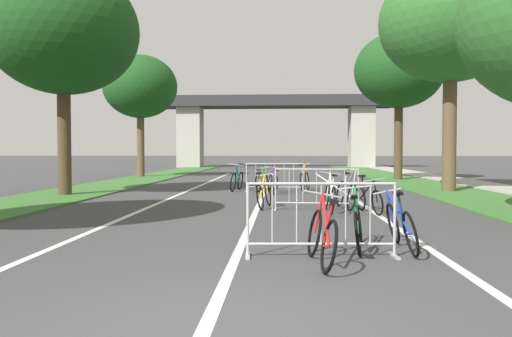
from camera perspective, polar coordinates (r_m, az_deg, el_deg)
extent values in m
cube|color=#386B2D|center=(25.41, -13.68, -1.33)|extent=(2.85, 50.00, 0.05)
cube|color=#386B2D|center=(25.07, 16.89, -1.41)|extent=(2.85, 50.00, 0.05)
cube|color=#9E9B93|center=(25.77, 22.22, -1.35)|extent=(2.08, 50.00, 0.08)
cube|color=silver|center=(18.37, 1.01, -2.61)|extent=(0.14, 28.92, 0.01)
cube|color=silver|center=(18.50, 9.95, -2.61)|extent=(0.14, 28.92, 0.01)
cube|color=silver|center=(18.69, -7.84, -2.55)|extent=(0.14, 28.92, 0.01)
cube|color=#2D2D30|center=(45.38, 2.21, 7.66)|extent=(21.33, 3.55, 0.97)
cube|color=#ADA89E|center=(45.96, -7.57, 3.56)|extent=(2.12, 2.40, 5.47)
cube|color=#ADA89E|center=(45.74, 12.02, 3.54)|extent=(2.12, 2.40, 5.47)
cylinder|color=#4C3823|center=(17.58, -21.19, 2.91)|extent=(0.43, 0.43, 3.60)
ellipsoid|color=#194719|center=(18.02, -21.34, 14.61)|extent=(4.94, 4.94, 4.20)
cylinder|color=brown|center=(28.97, -13.12, 2.57)|extent=(0.41, 0.41, 3.58)
ellipsoid|color=#194719|center=(29.20, -13.18, 9.17)|extent=(4.18, 4.18, 3.55)
cylinder|color=brown|center=(19.16, 21.36, 3.74)|extent=(0.49, 0.49, 4.22)
ellipsoid|color=#2D6628|center=(19.71, 21.52, 15.47)|extent=(5.06, 5.06, 4.30)
cylinder|color=#4C3823|center=(26.07, 16.06, 2.94)|extent=(0.42, 0.42, 3.88)
ellipsoid|color=#194719|center=(26.38, 16.14, 10.82)|extent=(4.47, 4.47, 3.80)
cylinder|color=#ADADB2|center=(6.98, -0.95, -5.90)|extent=(0.04, 0.04, 1.05)
cube|color=#ADADB2|center=(7.07, -0.95, -9.99)|extent=(0.08, 0.44, 0.03)
cylinder|color=#ADADB2|center=(7.25, 15.67, -5.68)|extent=(0.04, 0.04, 1.05)
cube|color=#ADADB2|center=(7.33, 15.63, -9.64)|extent=(0.08, 0.44, 0.03)
cylinder|color=#ADADB2|center=(6.99, 7.53, -1.74)|extent=(2.06, 0.15, 0.04)
cylinder|color=#ADADB2|center=(7.10, 7.50, -8.61)|extent=(2.06, 0.15, 0.04)
cylinder|color=#ADADB2|center=(6.97, 1.88, -5.16)|extent=(0.02, 0.02, 0.87)
cylinder|color=#ADADB2|center=(6.99, 4.71, -5.15)|extent=(0.02, 0.02, 0.87)
cylinder|color=#ADADB2|center=(7.03, 7.52, -5.12)|extent=(0.02, 0.02, 0.87)
cylinder|color=#ADADB2|center=(7.08, 10.29, -5.08)|extent=(0.02, 0.02, 0.87)
cylinder|color=#ADADB2|center=(7.15, 13.01, -5.04)|extent=(0.02, 0.02, 0.87)
cylinder|color=#ADADB2|center=(12.53, 2.27, -2.38)|extent=(0.04, 0.04, 1.05)
cube|color=#ADADB2|center=(12.58, 2.26, -4.70)|extent=(0.08, 0.44, 0.03)
cylinder|color=#ADADB2|center=(12.57, 11.70, -2.41)|extent=(0.04, 0.04, 1.05)
cube|color=#ADADB2|center=(12.62, 11.68, -4.72)|extent=(0.08, 0.44, 0.03)
cylinder|color=#ADADB2|center=(12.48, 7.00, -0.09)|extent=(2.06, 0.15, 0.04)
cylinder|color=#ADADB2|center=(12.54, 6.98, -3.98)|extent=(2.06, 0.15, 0.04)
cylinder|color=#ADADB2|center=(12.51, 3.84, -1.98)|extent=(0.02, 0.02, 0.87)
cylinder|color=#ADADB2|center=(12.50, 5.42, -1.99)|extent=(0.02, 0.02, 0.87)
cylinder|color=#ADADB2|center=(12.50, 6.99, -1.99)|extent=(0.02, 0.02, 0.87)
cylinder|color=#ADADB2|center=(12.51, 8.57, -2.00)|extent=(0.02, 0.02, 0.87)
cylinder|color=#ADADB2|center=(12.53, 10.14, -2.00)|extent=(0.02, 0.02, 0.87)
cylinder|color=#ADADB2|center=(18.06, -1.10, -1.03)|extent=(0.04, 0.04, 1.05)
cube|color=#ADADB2|center=(18.09, -1.10, -2.65)|extent=(0.08, 0.44, 0.03)
cylinder|color=#ADADB2|center=(17.91, 5.46, -1.07)|extent=(0.04, 0.04, 1.05)
cube|color=#ADADB2|center=(17.95, 5.45, -2.69)|extent=(0.08, 0.44, 0.03)
cylinder|color=#ADADB2|center=(17.93, 2.17, 0.56)|extent=(2.06, 0.15, 0.04)
cylinder|color=#ADADB2|center=(17.98, 2.16, -2.15)|extent=(2.06, 0.15, 0.04)
cylinder|color=#ADADB2|center=(18.01, -0.02, -0.75)|extent=(0.02, 0.02, 0.87)
cylinder|color=#ADADB2|center=(17.98, 1.07, -0.76)|extent=(0.02, 0.02, 0.87)
cylinder|color=#ADADB2|center=(17.95, 2.17, -0.76)|extent=(0.02, 0.02, 0.87)
cylinder|color=#ADADB2|center=(17.93, 3.26, -0.77)|extent=(0.02, 0.02, 0.87)
cylinder|color=#ADADB2|center=(17.92, 4.36, -0.77)|extent=(0.02, 0.02, 0.87)
torus|color=black|center=(7.17, 11.62, -7.38)|extent=(0.23, 0.65, 0.64)
torus|color=black|center=(8.16, 11.78, -6.24)|extent=(0.23, 0.65, 0.64)
cylinder|color=#1E7238|center=(7.60, 11.46, -4.62)|extent=(0.14, 0.97, 0.62)
cylinder|color=#1E7238|center=(7.42, 11.48, -5.31)|extent=(0.12, 0.11, 0.55)
cylinder|color=#1E7238|center=(7.34, 11.67, -7.36)|extent=(0.09, 0.32, 0.08)
cylinder|color=#1E7238|center=(8.10, 11.55, -4.22)|extent=(0.12, 0.08, 0.59)
cube|color=black|center=(7.36, 11.24, -3.24)|extent=(0.15, 0.25, 0.06)
cylinder|color=#99999E|center=(8.05, 11.32, -2.16)|extent=(0.54, 0.12, 0.09)
torus|color=black|center=(12.65, 11.92, -3.39)|extent=(0.25, 0.62, 0.61)
torus|color=black|center=(11.71, 13.79, -3.84)|extent=(0.25, 0.62, 0.61)
cylinder|color=black|center=(12.17, 12.65, -2.39)|extent=(0.20, 0.99, 0.55)
cylinder|color=black|center=(12.35, 12.30, -2.29)|extent=(0.14, 0.10, 0.63)
cylinder|color=black|center=(12.51, 12.21, -3.56)|extent=(0.11, 0.33, 0.07)
cylinder|color=black|center=(11.70, 13.61, -2.57)|extent=(0.11, 0.08, 0.52)
cube|color=black|center=(12.35, 12.09, -0.85)|extent=(0.16, 0.26, 0.06)
cylinder|color=#99999E|center=(11.69, 13.44, -1.30)|extent=(0.53, 0.15, 0.09)
torus|color=black|center=(19.09, -1.82, -1.40)|extent=(0.25, 0.71, 0.70)
torus|color=black|center=(18.11, -2.64, -1.58)|extent=(0.25, 0.71, 0.70)
cylinder|color=#197A7F|center=(18.60, -2.09, -0.51)|extent=(0.13, 0.99, 0.67)
cylinder|color=#197A7F|center=(18.79, -1.95, -0.56)|extent=(0.14, 0.11, 0.69)
cylinder|color=#197A7F|center=(18.94, -1.96, -1.50)|extent=(0.09, 0.33, 0.08)
cylinder|color=#197A7F|center=(18.11, -2.50, -0.58)|extent=(0.12, 0.08, 0.64)
cube|color=black|center=(18.80, -1.80, 0.48)|extent=(0.14, 0.25, 0.06)
cylinder|color=#99999E|center=(18.11, -2.37, 0.43)|extent=(0.55, 0.12, 0.09)
torus|color=black|center=(6.10, 8.39, -8.87)|extent=(0.24, 0.69, 0.67)
torus|color=black|center=(7.06, 6.75, -7.38)|extent=(0.24, 0.69, 0.67)
cylinder|color=red|center=(6.52, 8.01, -5.72)|extent=(0.04, 0.96, 0.58)
cylinder|color=red|center=(6.34, 8.28, -6.28)|extent=(0.16, 0.10, 0.58)
cylinder|color=red|center=(6.26, 8.05, -8.83)|extent=(0.07, 0.32, 0.08)
cylinder|color=red|center=(7.00, 7.22, -5.18)|extent=(0.15, 0.08, 0.56)
cube|color=black|center=(6.29, 8.84, -3.72)|extent=(0.13, 0.25, 0.07)
cylinder|color=#99999E|center=(6.96, 7.68, -2.95)|extent=(0.54, 0.09, 0.13)
torus|color=black|center=(11.54, 8.79, -3.71)|extent=(0.15, 0.68, 0.68)
torus|color=black|center=(12.60, 8.14, -3.23)|extent=(0.15, 0.68, 0.68)
cylinder|color=silver|center=(12.02, 8.66, -2.06)|extent=(0.09, 1.05, 0.63)
cylinder|color=silver|center=(11.82, 8.76, -2.28)|extent=(0.14, 0.12, 0.64)
cylinder|color=silver|center=(11.71, 8.66, -3.75)|extent=(0.05, 0.35, 0.08)
cylinder|color=silver|center=(12.56, 8.34, -1.89)|extent=(0.12, 0.09, 0.60)
cube|color=black|center=(11.77, 9.00, -0.76)|extent=(0.11, 0.24, 0.06)
cylinder|color=#99999E|center=(12.52, 8.54, -0.54)|extent=(0.54, 0.04, 0.10)
torus|color=black|center=(18.01, 5.34, -1.61)|extent=(0.27, 0.71, 0.70)
torus|color=black|center=(19.08, 5.92, -1.41)|extent=(0.27, 0.71, 0.70)
cylinder|color=orange|center=(18.51, 5.51, -0.53)|extent=(0.19, 1.06, 0.67)
cylinder|color=orange|center=(18.30, 5.41, -0.64)|extent=(0.15, 0.11, 0.69)
cylinder|color=orange|center=(18.18, 5.45, -1.66)|extent=(0.11, 0.35, 0.08)
cylinder|color=orange|center=(19.04, 5.80, -0.46)|extent=(0.13, 0.07, 0.64)
cube|color=black|center=(18.26, 5.26, 0.42)|extent=(0.15, 0.26, 0.06)
cylinder|color=#99999E|center=(19.02, 5.67, 0.49)|extent=(0.44, 0.12, 0.08)
torus|color=black|center=(13.51, 9.68, -2.85)|extent=(0.26, 0.71, 0.69)
torus|color=black|center=(12.50, 10.95, -3.25)|extent=(0.26, 0.71, 0.69)
cylinder|color=#B7B7BC|center=(13.02, 10.51, -1.59)|extent=(0.30, 1.01, 0.69)
cylinder|color=#B7B7BC|center=(13.21, 10.21, -1.86)|extent=(0.14, 0.14, 0.62)
cylinder|color=#B7B7BC|center=(13.35, 9.85, -3.02)|extent=(0.07, 0.34, 0.08)
cylinder|color=#B7B7BC|center=(12.51, 11.17, -1.74)|extent=(0.15, 0.11, 0.66)
cube|color=black|center=(13.24, 10.39, -0.53)|extent=(0.14, 0.25, 0.07)
cylinder|color=#99999E|center=(12.53, 11.39, -0.23)|extent=(0.47, 0.10, 0.11)
torus|color=black|center=(7.26, 17.37, -7.24)|extent=(0.18, 0.66, 0.66)
torus|color=black|center=(8.30, 15.49, -6.06)|extent=(0.18, 0.66, 0.66)
cylinder|color=#1E389E|center=(7.71, 16.04, -4.76)|extent=(0.15, 1.06, 0.55)
cylinder|color=#1E389E|center=(7.51, 16.41, -5.00)|extent=(0.17, 0.13, 0.60)
cylinder|color=#1E389E|center=(7.43, 17.07, -7.21)|extent=(0.04, 0.35, 0.08)
cylinder|color=#1E389E|center=(8.23, 15.17, -4.32)|extent=(0.15, 0.09, 0.52)
cube|color=black|center=(7.42, 16.03, -2.76)|extent=(0.11, 0.24, 0.07)
cylinder|color=#99999E|center=(8.17, 14.86, -2.56)|extent=(0.45, 0.03, 0.12)
torus|color=black|center=(12.46, 0.47, -3.30)|extent=(0.25, 0.68, 0.66)
torus|color=black|center=(13.47, 1.38, -2.90)|extent=(0.25, 0.68, 0.66)
cylinder|color=gold|center=(12.93, 0.75, -1.97)|extent=(0.12, 1.00, 0.55)
cylinder|color=gold|center=(12.73, 0.56, -1.98)|extent=(0.16, 0.10, 0.64)
cylinder|color=gold|center=(12.62, 0.64, -3.34)|extent=(0.09, 0.33, 0.08)
cylinder|color=gold|center=(13.43, 1.19, -1.82)|extent=(0.13, 0.08, 0.52)
cube|color=black|center=(12.69, 0.31, -0.56)|extent=(0.14, 0.25, 0.07)
cylinder|color=#99999E|center=(13.40, 1.00, -0.74)|extent=(0.43, 0.10, 0.10)
torus|color=black|center=(16.89, 2.24, -1.93)|extent=(0.26, 0.66, 0.65)
torus|color=black|center=(17.92, 1.62, -1.70)|extent=(0.26, 0.66, 0.65)
cylinder|color=#662884|center=(17.37, 2.07, -0.87)|extent=(0.16, 1.02, 0.61)
cylinder|color=#662884|center=(17.18, 2.16, -1.12)|extent=(0.14, 0.11, 0.55)
cylinder|color=#662884|center=(17.06, 2.12, -1.97)|extent=(0.10, 0.34, 0.08)
cylinder|color=#662884|center=(17.89, 1.77, -0.79)|extent=(0.13, 0.07, 0.58)
cube|color=black|center=(17.14, 2.32, -0.22)|extent=(0.15, 0.26, 0.06)
cylinder|color=#99999E|center=(17.86, 1.91, 0.13)|extent=(0.48, 0.12, 0.10)
torus|color=black|center=(17.91, 0.23, -1.75)|extent=(0.26, 0.63, 0.62)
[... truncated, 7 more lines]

